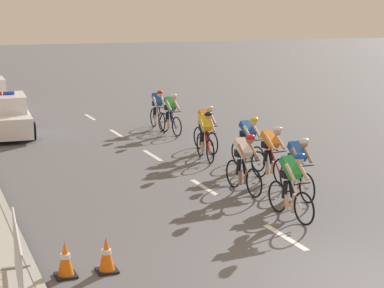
{
  "coord_description": "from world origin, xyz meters",
  "views": [
    {
      "loc": [
        -6.45,
        -7.97,
        4.45
      ],
      "look_at": [
        -0.22,
        6.78,
        1.1
      ],
      "focal_mm": 59.72,
      "sensor_mm": 36.0,
      "label": 1
    }
  ],
  "objects_px": {
    "cyclist_second": "(298,166)",
    "cyclist_eighth": "(171,113)",
    "cyclist_sixth": "(205,134)",
    "crowd_barrier_front": "(18,262)",
    "cyclist_ninth": "(158,109)",
    "traffic_cone_mid": "(65,259)",
    "cyclist_seventh": "(206,128)",
    "police_car_nearest": "(4,116)",
    "cyclist_third": "(244,162)",
    "cyclist_fifth": "(248,141)",
    "cyclist_fourth": "(271,153)",
    "cyclist_lead": "(291,184)",
    "traffic_cone_near": "(106,255)"
  },
  "relations": [
    {
      "from": "cyclist_ninth",
      "to": "crowd_barrier_front",
      "type": "distance_m",
      "value": 14.86
    },
    {
      "from": "cyclist_seventh",
      "to": "traffic_cone_near",
      "type": "relative_size",
      "value": 2.69
    },
    {
      "from": "cyclist_seventh",
      "to": "traffic_cone_near",
      "type": "height_order",
      "value": "cyclist_seventh"
    },
    {
      "from": "cyclist_third",
      "to": "cyclist_ninth",
      "type": "height_order",
      "value": "same"
    },
    {
      "from": "cyclist_eighth",
      "to": "police_car_nearest",
      "type": "distance_m",
      "value": 6.1
    },
    {
      "from": "cyclist_lead",
      "to": "cyclist_eighth",
      "type": "bearing_deg",
      "value": 83.9
    },
    {
      "from": "cyclist_lead",
      "to": "traffic_cone_mid",
      "type": "distance_m",
      "value": 5.34
    },
    {
      "from": "cyclist_sixth",
      "to": "crowd_barrier_front",
      "type": "bearing_deg",
      "value": -130.71
    },
    {
      "from": "traffic_cone_near",
      "to": "cyclist_fifth",
      "type": "bearing_deg",
      "value": 44.59
    },
    {
      "from": "cyclist_lead",
      "to": "cyclist_fourth",
      "type": "bearing_deg",
      "value": 68.39
    },
    {
      "from": "cyclist_second",
      "to": "cyclist_fourth",
      "type": "bearing_deg",
      "value": 84.39
    },
    {
      "from": "cyclist_third",
      "to": "cyclist_eighth",
      "type": "xyz_separation_m",
      "value": [
        1.08,
        7.87,
        0.0
      ]
    },
    {
      "from": "cyclist_ninth",
      "to": "traffic_cone_mid",
      "type": "bearing_deg",
      "value": -116.4
    },
    {
      "from": "cyclist_third",
      "to": "cyclist_eighth",
      "type": "distance_m",
      "value": 7.94
    },
    {
      "from": "cyclist_lead",
      "to": "cyclist_second",
      "type": "bearing_deg",
      "value": 53.28
    },
    {
      "from": "cyclist_seventh",
      "to": "cyclist_ninth",
      "type": "bearing_deg",
      "value": 90.88
    },
    {
      "from": "cyclist_third",
      "to": "cyclist_fifth",
      "type": "relative_size",
      "value": 1.0
    },
    {
      "from": "cyclist_fourth",
      "to": "cyclist_seventh",
      "type": "bearing_deg",
      "value": 91.08
    },
    {
      "from": "cyclist_third",
      "to": "cyclist_seventh",
      "type": "height_order",
      "value": "same"
    },
    {
      "from": "cyclist_ninth",
      "to": "cyclist_seventh",
      "type": "bearing_deg",
      "value": -89.12
    },
    {
      "from": "cyclist_eighth",
      "to": "police_car_nearest",
      "type": "height_order",
      "value": "police_car_nearest"
    },
    {
      "from": "cyclist_second",
      "to": "cyclist_third",
      "type": "distance_m",
      "value": 1.33
    },
    {
      "from": "cyclist_fifth",
      "to": "traffic_cone_mid",
      "type": "relative_size",
      "value": 2.69
    },
    {
      "from": "traffic_cone_mid",
      "to": "cyclist_second",
      "type": "bearing_deg",
      "value": 22.14
    },
    {
      "from": "crowd_barrier_front",
      "to": "traffic_cone_mid",
      "type": "height_order",
      "value": "crowd_barrier_front"
    },
    {
      "from": "cyclist_eighth",
      "to": "police_car_nearest",
      "type": "relative_size",
      "value": 0.38
    },
    {
      "from": "cyclist_eighth",
      "to": "traffic_cone_near",
      "type": "relative_size",
      "value": 2.69
    },
    {
      "from": "cyclist_lead",
      "to": "cyclist_seventh",
      "type": "distance_m",
      "value": 6.99
    },
    {
      "from": "cyclist_lead",
      "to": "police_car_nearest",
      "type": "relative_size",
      "value": 0.38
    },
    {
      "from": "cyclist_ninth",
      "to": "traffic_cone_mid",
      "type": "height_order",
      "value": "cyclist_ninth"
    },
    {
      "from": "cyclist_sixth",
      "to": "cyclist_eighth",
      "type": "height_order",
      "value": "same"
    },
    {
      "from": "cyclist_seventh",
      "to": "cyclist_fourth",
      "type": "bearing_deg",
      "value": -88.92
    },
    {
      "from": "cyclist_ninth",
      "to": "traffic_cone_mid",
      "type": "xyz_separation_m",
      "value": [
        -6.18,
        -12.45,
        -0.48
      ]
    },
    {
      "from": "cyclist_seventh",
      "to": "cyclist_eighth",
      "type": "distance_m",
      "value": 3.18
    },
    {
      "from": "cyclist_ninth",
      "to": "cyclist_lead",
      "type": "bearing_deg",
      "value": -95.05
    },
    {
      "from": "cyclist_second",
      "to": "cyclist_eighth",
      "type": "height_order",
      "value": "same"
    },
    {
      "from": "cyclist_fifth",
      "to": "cyclist_sixth",
      "type": "xyz_separation_m",
      "value": [
        -0.72,
        1.41,
        0.0
      ]
    },
    {
      "from": "cyclist_lead",
      "to": "cyclist_third",
      "type": "distance_m",
      "value": 2.22
    },
    {
      "from": "cyclist_fourth",
      "to": "traffic_cone_mid",
      "type": "bearing_deg",
      "value": -147.28
    },
    {
      "from": "cyclist_fourth",
      "to": "cyclist_fifth",
      "type": "height_order",
      "value": "same"
    },
    {
      "from": "traffic_cone_near",
      "to": "cyclist_second",
      "type": "bearing_deg",
      "value": 25.27
    },
    {
      "from": "crowd_barrier_front",
      "to": "cyclist_eighth",
      "type": "bearing_deg",
      "value": 59.18
    },
    {
      "from": "cyclist_lead",
      "to": "crowd_barrier_front",
      "type": "bearing_deg",
      "value": -163.1
    },
    {
      "from": "police_car_nearest",
      "to": "cyclist_third",
      "type": "bearing_deg",
      "value": -65.89
    },
    {
      "from": "cyclist_seventh",
      "to": "police_car_nearest",
      "type": "bearing_deg",
      "value": 135.6
    },
    {
      "from": "cyclist_fourth",
      "to": "cyclist_sixth",
      "type": "bearing_deg",
      "value": 100.73
    },
    {
      "from": "cyclist_seventh",
      "to": "cyclist_eighth",
      "type": "height_order",
      "value": "same"
    },
    {
      "from": "cyclist_second",
      "to": "cyclist_fourth",
      "type": "height_order",
      "value": "same"
    },
    {
      "from": "traffic_cone_mid",
      "to": "police_car_nearest",
      "type": "bearing_deg",
      "value": 87.39
    },
    {
      "from": "cyclist_fourth",
      "to": "cyclist_seventh",
      "type": "relative_size",
      "value": 1.0
    }
  ]
}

